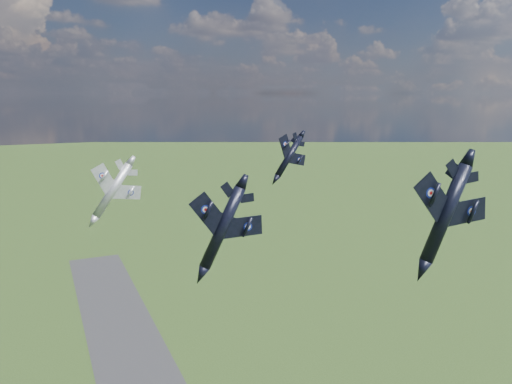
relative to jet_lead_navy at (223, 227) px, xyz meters
name	(u,v)px	position (x,y,z in m)	size (l,w,h in m)	color
jet_lead_navy	(223,227)	(0.00, 0.00, 0.00)	(11.58, 16.14, 3.34)	black
jet_right_navy	(446,213)	(16.58, -22.55, 5.32)	(10.66, 14.86, 3.07)	black
jet_high_navy	(289,156)	(21.44, 22.15, 5.93)	(8.99, 12.54, 2.59)	black
jet_left_silver	(113,190)	(-12.01, 15.03, 3.32)	(9.06, 12.63, 2.61)	#A1A3AB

